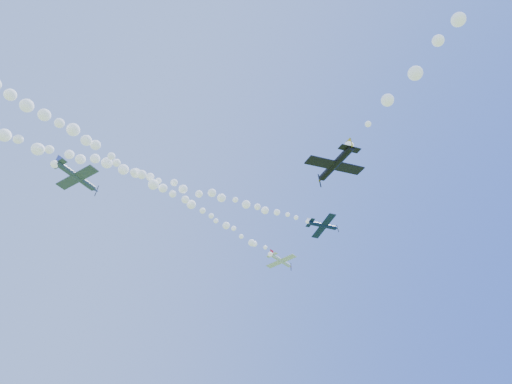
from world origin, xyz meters
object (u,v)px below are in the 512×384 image
plane_grey (77,177)px  plane_white (281,261)px  plane_black (335,164)px  plane_navy (323,226)px

plane_grey → plane_white: bearing=-11.7°
plane_white → plane_black: size_ratio=0.98×
plane_grey → plane_black: (24.24, -25.42, -7.87)m
plane_navy → plane_black: plane_navy is taller
plane_navy → plane_black: size_ratio=0.99×
plane_white → plane_navy: 11.80m
plane_black → plane_grey: bearing=48.4°
plane_navy → plane_grey: plane_navy is taller
plane_white → plane_grey: bearing=176.5°
plane_navy → plane_white: bearing=106.4°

